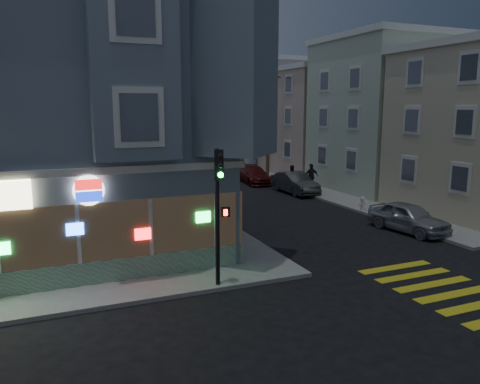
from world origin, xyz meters
TOP-DOWN VIEW (x-y plane):
  - ground at (0.00, 0.00)m, footprint 120.00×120.00m
  - sidewalk_ne at (23.00, 23.00)m, footprint 24.00×42.00m
  - corner_building at (-6.00, 10.98)m, footprint 14.60×14.60m
  - row_house_b at (19.50, 16.00)m, footprint 12.00×8.60m
  - row_house_c at (19.50, 25.00)m, footprint 12.00×8.60m
  - row_house_d at (19.50, 34.00)m, footprint 12.00×8.60m
  - utility_pole at (12.00, 24.00)m, footprint 2.20×0.30m
  - street_tree_near at (12.20, 30.00)m, footprint 3.00×3.00m
  - street_tree_far at (12.20, 38.00)m, footprint 3.00×3.00m
  - pedestrian_a at (11.30, 18.54)m, footprint 1.00×0.91m
  - pedestrian_b at (12.25, 17.26)m, footprint 1.13×0.51m
  - parked_car_a at (10.70, 5.61)m, footprint 2.23×4.43m
  - parked_car_b at (10.70, 16.93)m, footprint 1.62×4.59m
  - parked_car_c at (9.93, 22.13)m, footprint 2.42×4.76m
  - parked_car_d at (10.49, 28.22)m, footprint 2.91×5.37m
  - traffic_signal at (-0.50, 2.18)m, footprint 0.59×0.52m
  - fire_hydrant at (11.30, 10.00)m, footprint 0.46×0.26m

SIDE VIEW (x-z plane):
  - ground at x=0.00m, z-range 0.00..0.00m
  - sidewalk_ne at x=23.00m, z-range 0.00..0.15m
  - fire_hydrant at x=11.30m, z-range 0.17..0.96m
  - parked_car_c at x=9.93m, z-range 0.00..1.32m
  - parked_car_d at x=10.49m, z-range 0.00..1.43m
  - parked_car_a at x=10.70m, z-range 0.00..1.45m
  - parked_car_b at x=10.70m, z-range 0.00..1.51m
  - pedestrian_a at x=11.30m, z-range 0.15..1.82m
  - pedestrian_b at x=12.25m, z-range 0.15..2.03m
  - traffic_signal at x=-0.50m, z-range 0.96..5.57m
  - street_tree_near at x=12.20m, z-range 1.29..6.59m
  - street_tree_far at x=12.20m, z-range 1.29..6.59m
  - row_house_c at x=19.50m, z-range 0.15..9.15m
  - utility_pole at x=12.00m, z-range 0.30..9.30m
  - row_house_b at x=19.50m, z-range 0.15..10.65m
  - row_house_d at x=19.50m, z-range 0.15..10.65m
  - corner_building at x=-6.00m, z-range 0.12..11.52m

